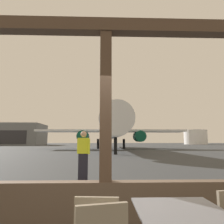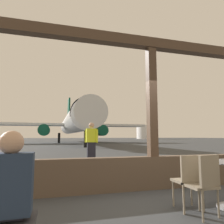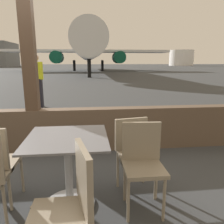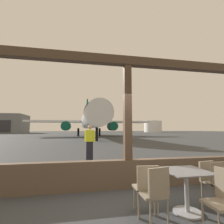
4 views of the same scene
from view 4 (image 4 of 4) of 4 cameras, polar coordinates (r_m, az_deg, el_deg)
ground_plane at (r=44.60m, az=-9.37°, el=-7.64°), size 220.00×220.00×0.00m
window_frame at (r=4.76m, az=5.20°, el=-9.45°), size 8.03×0.24×3.57m
dining_table at (r=3.78m, az=23.37°, el=-21.95°), size 0.80×0.80×0.76m
cafe_chair_window_left at (r=3.48m, az=11.32°, el=-22.46°), size 0.42×0.42×0.88m
cafe_chair_window_right at (r=4.37m, az=29.92°, el=-18.47°), size 0.45×0.45×0.85m
cafe_chair_aisle_left at (r=3.21m, az=14.15°, el=-23.72°), size 0.46×0.46×0.91m
airplane at (r=36.74m, az=-7.24°, el=-2.63°), size 26.41×34.64×10.25m
ground_crew_worker at (r=8.49m, az=-7.40°, el=-9.97°), size 0.48×0.36×1.74m
fuel_storage_tank at (r=97.19m, az=13.35°, el=-4.68°), size 9.49×9.49×6.14m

